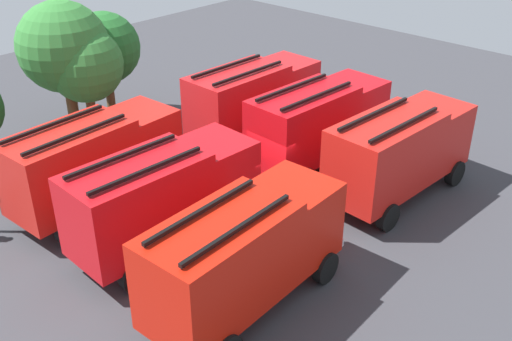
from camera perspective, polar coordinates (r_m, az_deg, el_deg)
ground_plane at (r=24.70m, az=-0.00°, el=-2.85°), size 51.84×51.84×0.00m
fire_truck_0 at (r=18.19m, az=-1.04°, el=-7.62°), size 7.30×3.01×3.88m
fire_truck_1 at (r=24.64m, az=13.50°, el=1.93°), size 7.33×3.08×3.88m
fire_truck_2 at (r=21.15m, az=-8.72°, el=-2.29°), size 7.29×2.98×3.88m
fire_truck_3 at (r=26.65m, az=5.98°, el=4.71°), size 7.31×3.05×3.88m
fire_truck_4 at (r=24.07m, az=-15.11°, el=1.05°), size 7.32×3.06×3.88m
fire_truck_5 at (r=29.06m, az=-0.24°, el=6.96°), size 7.25×2.88×3.88m
firefighter_0 at (r=27.44m, az=-14.74°, el=1.77°), size 0.44×0.27×1.66m
firefighter_2 at (r=33.09m, az=6.36°, el=7.24°), size 0.39×0.48×1.63m
tree_1 at (r=30.03m, az=-17.83°, el=11.07°), size 4.32×4.32×6.69m
tree_2 at (r=29.68m, az=-15.92°, el=9.61°), size 3.60×3.60×5.57m
tree_3 at (r=31.89m, az=-14.19°, el=11.19°), size 3.62×3.62×5.62m
traffic_cone_0 at (r=28.31m, az=-9.72°, el=1.74°), size 0.40×0.40×0.57m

